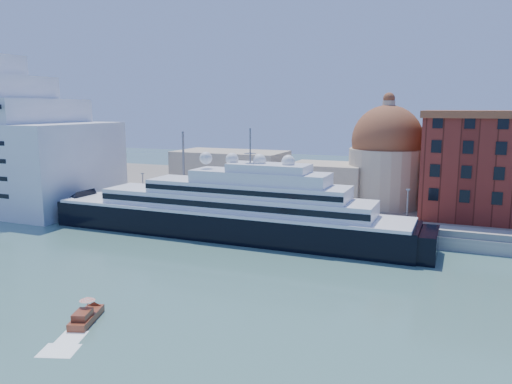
% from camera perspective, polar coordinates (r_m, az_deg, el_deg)
% --- Properties ---
extents(ground, '(400.00, 400.00, 0.00)m').
position_cam_1_polar(ground, '(80.82, -7.84, -9.16)').
color(ground, '#3D6963').
rests_on(ground, ground).
extents(quay, '(180.00, 10.00, 2.50)m').
position_cam_1_polar(quay, '(109.97, 1.15, -3.31)').
color(quay, gray).
rests_on(quay, ground).
extents(land, '(260.00, 72.00, 2.00)m').
position_cam_1_polar(land, '(148.20, 6.97, -0.08)').
color(land, slate).
rests_on(land, ground).
extents(quay_fence, '(180.00, 0.10, 1.20)m').
position_cam_1_polar(quay_fence, '(105.49, 0.25, -2.84)').
color(quay_fence, slate).
rests_on(quay_fence, quay).
extents(superyacht, '(85.93, 11.91, 25.68)m').
position_cam_1_polar(superyacht, '(102.42, -4.87, -2.49)').
color(superyacht, black).
rests_on(superyacht, ground).
extents(service_barge, '(10.88, 4.85, 2.36)m').
position_cam_1_polar(service_barge, '(116.73, -16.05, -3.21)').
color(service_barge, white).
rests_on(service_barge, ground).
extents(water_taxi, '(4.18, 6.85, 3.09)m').
position_cam_1_polar(water_taxi, '(66.21, -18.88, -13.27)').
color(water_taxi, maroon).
rests_on(water_taxi, ground).
extents(church, '(66.00, 18.00, 25.50)m').
position_cam_1_polar(church, '(128.61, 7.70, 2.87)').
color(church, beige).
rests_on(church, land).
extents(lamp_posts, '(120.80, 2.40, 18.00)m').
position_cam_1_polar(lamp_posts, '(112.04, -5.20, 1.37)').
color(lamp_posts, slate).
rests_on(lamp_posts, quay).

